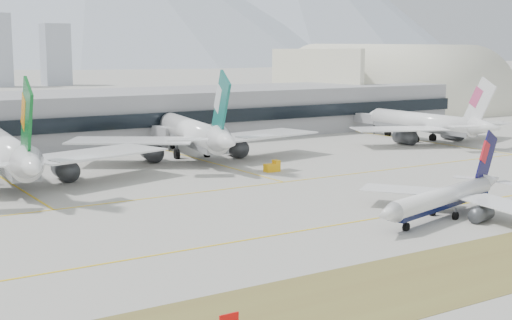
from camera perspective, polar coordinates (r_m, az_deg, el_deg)
ground at (r=113.32m, az=1.64°, el=-5.24°), size 3000.00×3000.00×0.00m
taxiing_airliner at (r=122.39m, az=15.00°, el=-2.92°), size 39.67×33.88×13.53m
widebody_eva at (r=155.24m, az=-19.15°, el=0.42°), size 65.29×64.13×23.36m
widebody_cathay at (r=182.56m, az=-5.07°, el=2.08°), size 64.75×64.28×23.54m
widebody_china_air at (r=221.18m, az=13.52°, el=2.83°), size 57.56×56.25×20.52m
terminal at (r=215.72m, az=-15.81°, el=3.14°), size 280.00×43.10×15.00m
hangar at (r=314.04m, az=11.16°, el=3.62°), size 91.00×60.00×60.00m
hold_sign_left at (r=73.16m, az=-2.18°, el=-12.52°), size 2.20×0.15×1.35m
gse_c at (r=162.68m, az=1.33°, el=-0.57°), size 3.55×2.00×2.60m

